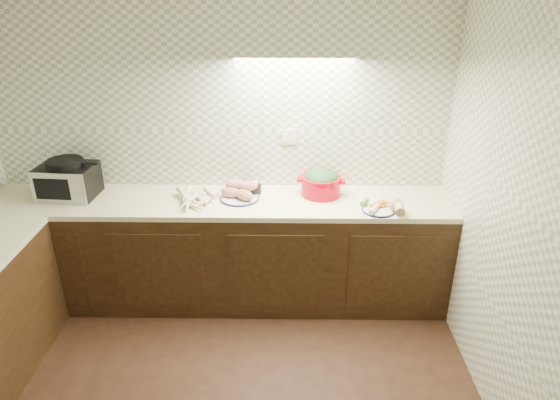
{
  "coord_description": "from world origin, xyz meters",
  "views": [
    {
      "loc": [
        0.53,
        -1.99,
        2.53
      ],
      "look_at": [
        0.48,
        1.25,
        1.02
      ],
      "focal_mm": 32.0,
      "sensor_mm": 36.0,
      "label": 1
    }
  ],
  "objects_px": {
    "parsnip_pile": "(190,200)",
    "sweet_potato_plate": "(240,192)",
    "dutch_oven": "(321,182)",
    "toaster_oven": "(67,179)",
    "veg_plate": "(385,206)",
    "onion_bowl": "(250,187)"
  },
  "relations": [
    {
      "from": "parsnip_pile",
      "to": "sweet_potato_plate",
      "type": "height_order",
      "value": "sweet_potato_plate"
    },
    {
      "from": "sweet_potato_plate",
      "to": "dutch_oven",
      "type": "relative_size",
      "value": 0.83
    },
    {
      "from": "dutch_oven",
      "to": "onion_bowl",
      "type": "bearing_deg",
      "value": -175.71
    },
    {
      "from": "parsnip_pile",
      "to": "dutch_oven",
      "type": "relative_size",
      "value": 1.1
    },
    {
      "from": "parsnip_pile",
      "to": "dutch_oven",
      "type": "distance_m",
      "value": 1.02
    },
    {
      "from": "sweet_potato_plate",
      "to": "veg_plate",
      "type": "bearing_deg",
      "value": -11.09
    },
    {
      "from": "toaster_oven",
      "to": "veg_plate",
      "type": "height_order",
      "value": "toaster_oven"
    },
    {
      "from": "parsnip_pile",
      "to": "veg_plate",
      "type": "xyz_separation_m",
      "value": [
        1.46,
        -0.11,
        0.01
      ]
    },
    {
      "from": "sweet_potato_plate",
      "to": "dutch_oven",
      "type": "bearing_deg",
      "value": 7.24
    },
    {
      "from": "sweet_potato_plate",
      "to": "parsnip_pile",
      "type": "bearing_deg",
      "value": -165.15
    },
    {
      "from": "toaster_oven",
      "to": "dutch_oven",
      "type": "height_order",
      "value": "toaster_oven"
    },
    {
      "from": "parsnip_pile",
      "to": "dutch_oven",
      "type": "xyz_separation_m",
      "value": [
        1.01,
        0.18,
        0.07
      ]
    },
    {
      "from": "dutch_oven",
      "to": "veg_plate",
      "type": "distance_m",
      "value": 0.55
    },
    {
      "from": "onion_bowl",
      "to": "toaster_oven",
      "type": "bearing_deg",
      "value": -176.62
    },
    {
      "from": "dutch_oven",
      "to": "sweet_potato_plate",
      "type": "bearing_deg",
      "value": -165.44
    },
    {
      "from": "toaster_oven",
      "to": "dutch_oven",
      "type": "xyz_separation_m",
      "value": [
        1.97,
        0.05,
        -0.04
      ]
    },
    {
      "from": "toaster_oven",
      "to": "dutch_oven",
      "type": "distance_m",
      "value": 1.98
    },
    {
      "from": "veg_plate",
      "to": "toaster_oven",
      "type": "bearing_deg",
      "value": 174.36
    },
    {
      "from": "toaster_oven",
      "to": "parsnip_pile",
      "type": "height_order",
      "value": "toaster_oven"
    },
    {
      "from": "toaster_oven",
      "to": "onion_bowl",
      "type": "height_order",
      "value": "toaster_oven"
    },
    {
      "from": "dutch_oven",
      "to": "veg_plate",
      "type": "relative_size",
      "value": 1.16
    },
    {
      "from": "veg_plate",
      "to": "dutch_oven",
      "type": "bearing_deg",
      "value": 147.28
    }
  ]
}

